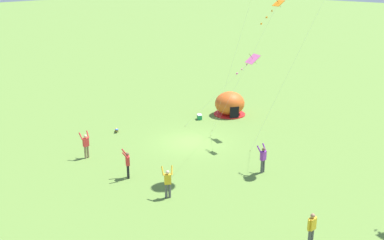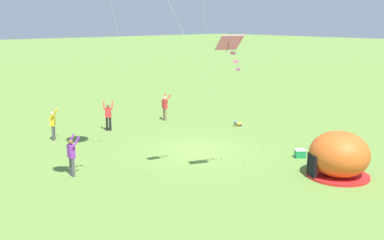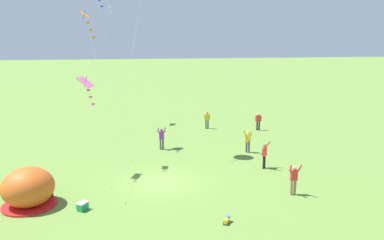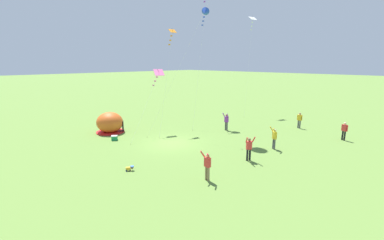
# 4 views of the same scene
# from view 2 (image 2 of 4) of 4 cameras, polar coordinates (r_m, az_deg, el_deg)

# --- Properties ---
(ground_plane) EXTENTS (300.00, 300.00, 0.00)m
(ground_plane) POSITION_cam_2_polar(r_m,az_deg,el_deg) (24.44, 0.68, -3.94)
(ground_plane) COLOR olive
(popup_tent) EXTENTS (2.81, 2.81, 2.10)m
(popup_tent) POSITION_cam_2_polar(r_m,az_deg,el_deg) (21.32, 18.15, -4.29)
(popup_tent) COLOR #D8591E
(popup_tent) RESTS_ON ground
(cooler_box) EXTENTS (0.61, 0.64, 0.44)m
(cooler_box) POSITION_cam_2_polar(r_m,az_deg,el_deg) (23.87, 13.57, -4.16)
(cooler_box) COLOR #1E8C4C
(cooler_box) RESTS_ON ground
(toddler_crawling) EXTENTS (0.44, 0.53, 0.32)m
(toddler_crawling) POSITION_cam_2_polar(r_m,az_deg,el_deg) (30.15, 5.83, -0.46)
(toddler_crawling) COLOR gold
(toddler_crawling) RESTS_ON ground
(person_near_tent) EXTENTS (0.68, 0.50, 1.89)m
(person_near_tent) POSITION_cam_2_polar(r_m,az_deg,el_deg) (31.61, -3.47, 1.71)
(person_near_tent) COLOR #8C7251
(person_near_tent) RESTS_ON ground
(person_flying_kite) EXTENTS (0.72, 0.68, 1.89)m
(person_flying_kite) POSITION_cam_2_polar(r_m,az_deg,el_deg) (27.57, -17.23, -0.46)
(person_flying_kite) COLOR #4C4C51
(person_flying_kite) RESTS_ON ground
(person_arms_raised) EXTENTS (0.67, 0.72, 1.89)m
(person_arms_raised) POSITION_cam_2_polar(r_m,az_deg,el_deg) (29.15, -10.58, 0.58)
(person_arms_raised) COLOR black
(person_arms_raised) RESTS_ON ground
(person_with_toddler) EXTENTS (0.68, 0.48, 1.89)m
(person_with_toddler) POSITION_cam_2_polar(r_m,az_deg,el_deg) (21.02, -15.04, -4.32)
(person_with_toddler) COLOR #4C4C51
(person_with_toddler) RESTS_ON ground
(kite_pink) EXTENTS (2.75, 5.64, 6.43)m
(kite_pink) POSITION_cam_2_polar(r_m,az_deg,el_deg) (18.94, 4.95, 9.19)
(kite_pink) COLOR silver
(kite_pink) RESTS_ON ground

